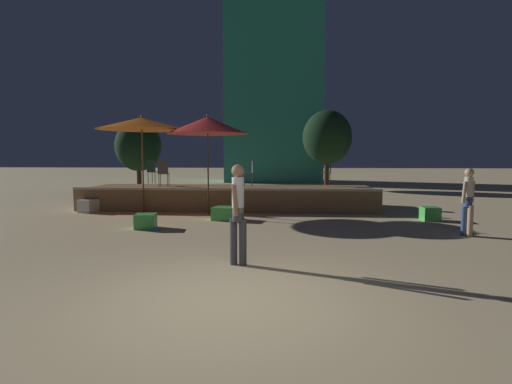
# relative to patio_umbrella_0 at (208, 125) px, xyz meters

# --- Properties ---
(ground_plane) EXTENTS (120.00, 120.00, 0.00)m
(ground_plane) POSITION_rel_patio_umbrella_0_xyz_m (1.80, -7.86, -2.89)
(ground_plane) COLOR #D1B784
(wooden_deck) EXTENTS (10.46, 2.88, 0.83)m
(wooden_deck) POSITION_rel_patio_umbrella_0_xyz_m (0.45, 1.74, -2.51)
(wooden_deck) COLOR olive
(wooden_deck) RESTS_ON ground
(patio_umbrella_0) EXTENTS (2.64, 2.64, 3.25)m
(patio_umbrella_0) POSITION_rel_patio_umbrella_0_xyz_m (0.00, 0.00, 0.00)
(patio_umbrella_0) COLOR brown
(patio_umbrella_0) RESTS_ON ground
(patio_umbrella_1) EXTENTS (2.94, 2.94, 3.26)m
(patio_umbrella_1) POSITION_rel_patio_umbrella_0_xyz_m (-2.26, 0.21, 0.09)
(patio_umbrella_1) COLOR brown
(patio_umbrella_1) RESTS_ON ground
(cube_seat_0) EXTENTS (0.49, 0.49, 0.40)m
(cube_seat_0) POSITION_rel_patio_umbrella_0_xyz_m (6.80, -0.83, -2.69)
(cube_seat_0) COLOR #4CC651
(cube_seat_0) RESTS_ON ground
(cube_seat_1) EXTENTS (0.62, 0.62, 0.44)m
(cube_seat_1) POSITION_rel_patio_umbrella_0_xyz_m (-4.15, 0.12, -2.67)
(cube_seat_1) COLOR white
(cube_seat_1) RESTS_ON ground
(cube_seat_2) EXTENTS (0.59, 0.59, 0.38)m
(cube_seat_2) POSITION_rel_patio_umbrella_0_xyz_m (-1.16, -2.70, -2.70)
(cube_seat_2) COLOR #4CC651
(cube_seat_2) RESTS_ON ground
(cube_seat_3) EXTENTS (0.75, 0.75, 0.39)m
(cube_seat_3) POSITION_rel_patio_umbrella_0_xyz_m (0.71, -1.13, -2.70)
(cube_seat_3) COLOR #4CC651
(cube_seat_3) RESTS_ON ground
(person_0) EXTENTS (0.30, 0.49, 1.76)m
(person_0) POSITION_rel_patio_umbrella_0_xyz_m (1.69, -6.05, -1.93)
(person_0) COLOR #3F3F47
(person_0) RESTS_ON ground
(person_1) EXTENTS (0.41, 0.30, 1.62)m
(person_1) POSITION_rel_patio_umbrella_0_xyz_m (6.84, -3.14, -2.03)
(person_1) COLOR #2D4C7F
(person_1) RESTS_ON ground
(bistro_chair_0) EXTENTS (0.41, 0.40, 0.90)m
(bistro_chair_0) POSITION_rel_patio_umbrella_0_xyz_m (4.16, 2.54, -1.51)
(bistro_chair_0) COLOR #2D3338
(bistro_chair_0) RESTS_ON wooden_deck
(bistro_chair_1) EXTENTS (0.42, 0.41, 0.90)m
(bistro_chair_1) POSITION_rel_patio_umbrella_0_xyz_m (1.25, 1.61, -1.51)
(bistro_chair_1) COLOR #47474C
(bistro_chair_1) RESTS_ON wooden_deck
(bistro_chair_2) EXTENTS (0.42, 0.42, 0.90)m
(bistro_chair_2) POSITION_rel_patio_umbrella_0_xyz_m (-2.66, 2.34, -1.51)
(bistro_chair_2) COLOR #1E4C47
(bistro_chair_2) RESTS_ON wooden_deck
(bistro_chair_3) EXTENTS (0.40, 0.41, 0.90)m
(bistro_chair_3) POSITION_rel_patio_umbrella_0_xyz_m (-1.77, 0.92, -1.51)
(bistro_chair_3) COLOR #47474C
(bistro_chair_3) RESTS_ON wooden_deck
(frisbee_disc) EXTENTS (0.27, 0.27, 0.03)m
(frisbee_disc) POSITION_rel_patio_umbrella_0_xyz_m (-0.82, -2.89, -2.87)
(frisbee_disc) COLOR #33B2D8
(frisbee_disc) RESTS_ON ground
(background_tree_0) EXTENTS (2.79, 2.79, 4.52)m
(background_tree_0) POSITION_rel_patio_umbrella_0_xyz_m (4.90, 10.28, 0.08)
(background_tree_0) COLOR #3D2B1C
(background_tree_0) RESTS_ON ground
(background_tree_1) EXTENTS (2.73, 2.73, 4.02)m
(background_tree_1) POSITION_rel_patio_umbrella_0_xyz_m (-6.29, 10.66, -0.39)
(background_tree_1) COLOR #3D2B1C
(background_tree_1) RESTS_ON ground
(distant_building) EXTENTS (7.07, 4.22, 13.96)m
(distant_building) POSITION_rel_patio_umbrella_0_xyz_m (1.67, 17.52, 4.09)
(distant_building) COLOR teal
(distant_building) RESTS_ON ground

